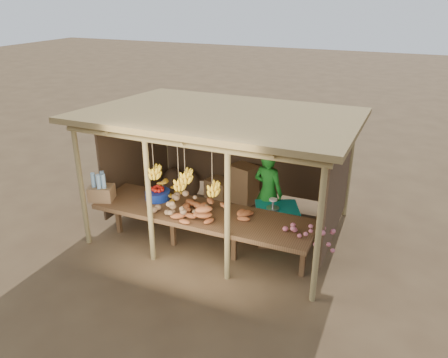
% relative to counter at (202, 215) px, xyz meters
% --- Properties ---
extents(ground, '(60.00, 60.00, 0.00)m').
position_rel_counter_xyz_m(ground, '(-0.00, 0.95, -0.74)').
color(ground, brown).
rests_on(ground, ground).
extents(stall_structure, '(4.70, 3.50, 2.43)m').
position_rel_counter_xyz_m(stall_structure, '(-0.01, 1.02, 1.18)').
color(stall_structure, olive).
rests_on(stall_structure, ground).
extents(counter, '(3.90, 1.05, 0.80)m').
position_rel_counter_xyz_m(counter, '(0.00, 0.00, 0.00)').
color(counter, brown).
rests_on(counter, ground).
extents(potato_heap, '(1.08, 0.80, 0.37)m').
position_rel_counter_xyz_m(potato_heap, '(-0.31, -0.24, 0.24)').
color(potato_heap, '#8F6C4A').
rests_on(potato_heap, counter).
extents(sweet_potato_heap, '(1.32, 1.08, 0.36)m').
position_rel_counter_xyz_m(sweet_potato_heap, '(0.22, -0.15, 0.24)').
color(sweet_potato_heap, '#AE5A2C').
rests_on(sweet_potato_heap, counter).
extents(onion_heap, '(0.95, 0.67, 0.36)m').
position_rel_counter_xyz_m(onion_heap, '(1.90, -0.17, 0.24)').
color(onion_heap, '#C05D6B').
rests_on(onion_heap, counter).
extents(banana_pile, '(0.65, 0.48, 0.35)m').
position_rel_counter_xyz_m(banana_pile, '(-0.95, 0.32, 0.23)').
color(banana_pile, gold).
rests_on(banana_pile, counter).
extents(tomato_basin, '(0.45, 0.45, 0.24)m').
position_rel_counter_xyz_m(tomato_basin, '(-0.99, 0.16, 0.16)').
color(tomato_basin, navy).
rests_on(tomato_basin, counter).
extents(bottle_box, '(0.51, 0.45, 0.53)m').
position_rel_counter_xyz_m(bottle_box, '(-1.90, -0.27, 0.27)').
color(bottle_box, olive).
rests_on(bottle_box, counter).
extents(vendor, '(0.68, 0.53, 1.65)m').
position_rel_counter_xyz_m(vendor, '(0.80, 1.19, 0.09)').
color(vendor, '#186D1C').
rests_on(vendor, ground).
extents(tarp_crate, '(0.96, 0.91, 0.91)m').
position_rel_counter_xyz_m(tarp_crate, '(1.08, 0.89, -0.37)').
color(tarp_crate, brown).
rests_on(tarp_crate, ground).
extents(carton_stack, '(1.22, 0.56, 0.86)m').
position_rel_counter_xyz_m(carton_stack, '(-0.24, 2.15, -0.36)').
color(carton_stack, olive).
rests_on(carton_stack, ground).
extents(burlap_sacks, '(0.92, 0.48, 0.65)m').
position_rel_counter_xyz_m(burlap_sacks, '(-1.58, 2.11, -0.46)').
color(burlap_sacks, '#4B3623').
rests_on(burlap_sacks, ground).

